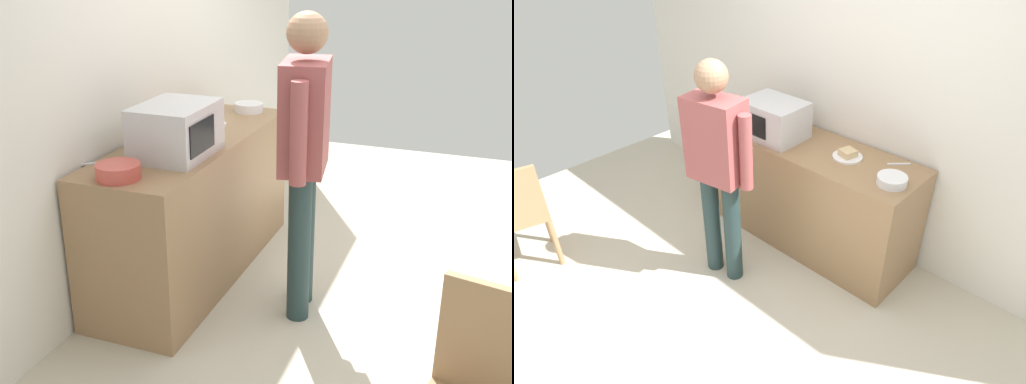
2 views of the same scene
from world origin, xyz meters
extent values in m
plane|color=beige|center=(0.00, 0.00, 0.00)|extent=(6.00, 6.00, 0.00)
cube|color=silver|center=(0.00, 1.60, 1.30)|extent=(5.40, 0.10, 2.60)
cube|color=#93704C|center=(-0.24, 1.22, 0.46)|extent=(1.86, 0.62, 0.92)
cube|color=silver|center=(-0.57, 1.15, 1.07)|extent=(0.50, 0.38, 0.30)
cube|color=black|center=(-0.63, 0.96, 1.07)|extent=(0.30, 0.01, 0.18)
cylinder|color=white|center=(0.09, 1.25, 0.93)|extent=(0.23, 0.23, 0.01)
cube|color=#D1B481|center=(0.09, 1.25, 0.96)|extent=(0.14, 0.14, 0.05)
cylinder|color=white|center=(0.53, 1.14, 0.95)|extent=(0.21, 0.21, 0.06)
cylinder|color=#C64C42|center=(-1.03, 1.25, 0.96)|extent=(0.23, 0.23, 0.08)
cube|color=silver|center=(-0.87, 1.50, 0.93)|extent=(0.13, 0.14, 0.01)
cube|color=silver|center=(0.43, 1.42, 0.93)|extent=(0.14, 0.13, 0.01)
cylinder|color=#233839|center=(-0.35, 0.45, 0.44)|extent=(0.13, 0.13, 0.89)
cylinder|color=#233839|center=(-0.54, 0.41, 0.44)|extent=(0.13, 0.13, 0.89)
cube|color=#9E4C4C|center=(-0.45, 0.43, 1.19)|extent=(0.43, 0.30, 0.60)
cylinder|color=#9E4C4C|center=(-0.20, 0.47, 1.16)|extent=(0.09, 0.09, 0.54)
cylinder|color=#9E4C4C|center=(-0.69, 0.39, 1.16)|extent=(0.09, 0.09, 0.54)
sphere|color=#A37A5B|center=(-0.45, 0.43, 1.63)|extent=(0.22, 0.22, 0.22)
cube|color=#A87F56|center=(-1.54, -0.62, 0.71)|extent=(0.13, 0.40, 0.45)
camera|label=1|loc=(-3.64, -0.51, 2.04)|focal=44.36mm
camera|label=2|loc=(1.69, -1.32, 2.54)|focal=31.29mm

